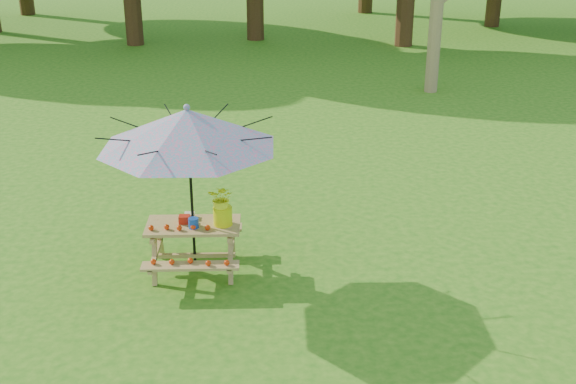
{
  "coord_description": "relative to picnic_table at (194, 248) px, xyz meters",
  "views": [
    {
      "loc": [
        2.83,
        -3.43,
        4.57
      ],
      "look_at": [
        3.09,
        4.98,
        1.1
      ],
      "focal_mm": 45.0,
      "sensor_mm": 36.0,
      "label": 1
    }
  ],
  "objects": [
    {
      "name": "picnic_table",
      "position": [
        0.0,
        0.0,
        0.0
      ],
      "size": [
        1.2,
        1.32,
        0.67
      ],
      "color": "#997145",
      "rests_on": "ground"
    },
    {
      "name": "patio_umbrella",
      "position": [
        0.0,
        0.0,
        1.62
      ],
      "size": [
        2.95,
        2.95,
        2.25
      ],
      "color": "black",
      "rests_on": "ground"
    },
    {
      "name": "produce_bins",
      "position": [
        -0.04,
        0.02,
        0.4
      ],
      "size": [
        0.27,
        0.43,
        0.13
      ],
      "color": "red",
      "rests_on": "picnic_table"
    },
    {
      "name": "tomatoes_row",
      "position": [
        -0.15,
        -0.18,
        0.38
      ],
      "size": [
        0.77,
        0.13,
        0.07
      ],
      "primitive_type": null,
      "color": "red",
      "rests_on": "picnic_table"
    },
    {
      "name": "flower_bucket",
      "position": [
        0.38,
        -0.02,
        0.64
      ],
      "size": [
        0.39,
        0.36,
        0.55
      ],
      "color": "#DADD0B",
      "rests_on": "picnic_table"
    }
  ]
}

